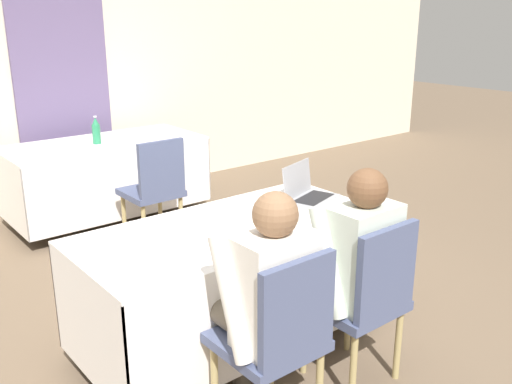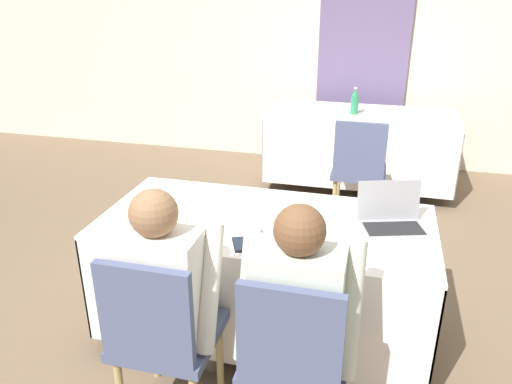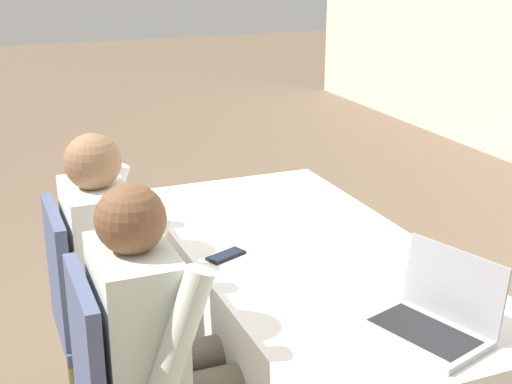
# 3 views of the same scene
# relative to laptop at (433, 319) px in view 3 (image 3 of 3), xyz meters

# --- Properties ---
(conference_table_near) EXTENTS (1.77, 0.85, 0.74)m
(conference_table_near) POSITION_rel_laptop_xyz_m (-0.65, -0.06, -0.22)
(conference_table_near) COLOR white
(conference_table_near) RESTS_ON ground_plane
(laptop) EXTENTS (0.39, 0.34, 0.23)m
(laptop) POSITION_rel_laptop_xyz_m (0.00, 0.00, 0.00)
(laptop) COLOR #99999E
(laptop) RESTS_ON conference_table_near
(cell_phone) EXTENTS (0.11, 0.16, 0.01)m
(cell_phone) POSITION_rel_laptop_xyz_m (-0.71, -0.36, -0.04)
(cell_phone) COLOR black
(cell_phone) RESTS_ON conference_table_near
(paper_beside_laptop) EXTENTS (0.32, 0.36, 0.00)m
(paper_beside_laptop) POSITION_rel_laptop_xyz_m (-0.48, -0.01, -0.04)
(paper_beside_laptop) COLOR white
(paper_beside_laptop) RESTS_ON conference_table_near
(paper_centre_table) EXTENTS (0.22, 0.30, 0.00)m
(paper_centre_table) POSITION_rel_laptop_xyz_m (0.01, -0.17, -0.04)
(paper_centre_table) COLOR white
(paper_centre_table) RESTS_ON conference_table_near
(chair_near_left) EXTENTS (0.44, 0.44, 0.91)m
(chair_near_left) POSITION_rel_laptop_xyz_m (-0.94, -0.79, -0.28)
(chair_near_left) COLOR tan
(chair_near_left) RESTS_ON ground_plane
(person_checkered_shirt) EXTENTS (0.50, 0.52, 1.17)m
(person_checkered_shirt) POSITION_rel_laptop_xyz_m (-0.94, -0.69, -0.12)
(person_checkered_shirt) COLOR #665B4C
(person_checkered_shirt) RESTS_ON ground_plane
(person_white_shirt) EXTENTS (0.50, 0.52, 1.17)m
(person_white_shirt) POSITION_rel_laptop_xyz_m (-0.36, -0.69, -0.12)
(person_white_shirt) COLOR #665B4C
(person_white_shirt) RESTS_ON ground_plane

